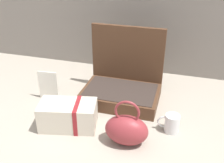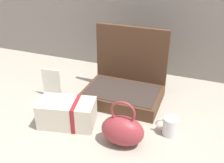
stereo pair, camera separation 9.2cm
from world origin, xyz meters
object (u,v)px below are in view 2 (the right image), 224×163
Objects in this scene: open_suitcase at (125,85)px; info_card_left at (51,83)px; teal_pouch_handbag at (123,130)px; cream_toiletry_bag at (68,113)px; coffee_mug at (170,126)px.

info_card_left is (-0.40, -0.13, -0.00)m from open_suitcase.
teal_pouch_handbag is 0.30m from cream_toiletry_bag.
info_card_left reaches higher than cream_toiletry_bag.
open_suitcase is 0.38m from coffee_mug.
info_card_left is (-0.51, 0.24, 0.01)m from teal_pouch_handbag.
coffee_mug is at bearing 11.85° from cream_toiletry_bag.
coffee_mug is at bearing -38.03° from open_suitcase.
teal_pouch_handbag is at bearing -30.22° from info_card_left.
cream_toiletry_bag is at bearing -118.69° from open_suitcase.
open_suitcase reaches higher than coffee_mug.
cream_toiletry_bag is at bearing 172.54° from teal_pouch_handbag.
teal_pouch_handbag is 1.30× the size of info_card_left.
open_suitcase reaches higher than teal_pouch_handbag.
teal_pouch_handbag is at bearing -7.46° from cream_toiletry_bag.
teal_pouch_handbag reaches higher than coffee_mug.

